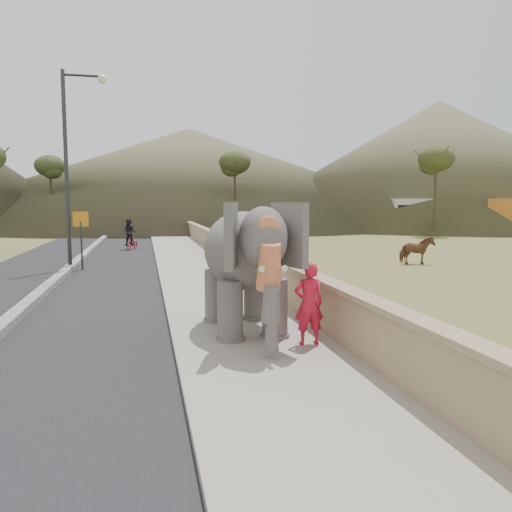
{
  "coord_description": "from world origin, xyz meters",
  "views": [
    {
      "loc": [
        -1.97,
        -7.92,
        2.77
      ],
      "look_at": [
        0.2,
        1.79,
        1.7
      ],
      "focal_mm": 35.0,
      "sensor_mm": 36.0,
      "label": 1
    }
  ],
  "objects": [
    {
      "name": "trees",
      "position": [
        5.43,
        27.94,
        3.77
      ],
      "size": [
        48.0,
        40.35,
        8.26
      ],
      "color": "#473828",
      "rests_on": "ground"
    },
    {
      "name": "distant_car",
      "position": [
        16.66,
        36.8,
        0.72
      ],
      "size": [
        4.55,
        3.07,
        1.44
      ],
      "primitive_type": "imported",
      "rotation": [
        0.0,
        0.0,
        1.21
      ],
      "color": "#B1B1B8",
      "rests_on": "ground"
    },
    {
      "name": "bus_white",
      "position": [
        26.02,
        33.74,
        1.55
      ],
      "size": [
        11.28,
        4.99,
        3.1
      ],
      "primitive_type": "cube",
      "rotation": [
        0.0,
        0.0,
        1.34
      ],
      "color": "silver",
      "rests_on": "ground"
    },
    {
      "name": "road",
      "position": [
        -5.0,
        10.0,
        0.01
      ],
      "size": [
        7.0,
        120.0,
        0.03
      ],
      "primitive_type": "cube",
      "color": "black",
      "rests_on": "ground"
    },
    {
      "name": "lamppost",
      "position": [
        -4.69,
        13.58,
        4.87
      ],
      "size": [
        1.76,
        0.36,
        8.0
      ],
      "color": "#2F3034",
      "rests_on": "ground"
    },
    {
      "name": "elephant_and_man",
      "position": [
        0.02,
        2.06,
        1.43
      ],
      "size": [
        2.17,
        3.6,
        2.58
      ],
      "color": "slate",
      "rests_on": "ground"
    },
    {
      "name": "parapet",
      "position": [
        1.65,
        10.0,
        0.55
      ],
      "size": [
        0.3,
        120.0,
        1.1
      ],
      "primitive_type": "cube",
      "color": "tan",
      "rests_on": "ground"
    },
    {
      "name": "walkway",
      "position": [
        0.0,
        10.0,
        0.07
      ],
      "size": [
        3.0,
        120.0,
        0.15
      ],
      "primitive_type": "cube",
      "color": "#9E9687",
      "rests_on": "ground"
    },
    {
      "name": "cow",
      "position": [
        9.85,
        12.11,
        0.63
      ],
      "size": [
        1.5,
        0.71,
        1.26
      ],
      "primitive_type": "imported",
      "rotation": [
        0.0,
        0.0,
        1.55
      ],
      "color": "brown",
      "rests_on": "ground"
    },
    {
      "name": "motorcyclist",
      "position": [
        -2.77,
        21.95,
        0.73
      ],
      "size": [
        1.13,
        1.69,
        1.83
      ],
      "color": "maroon",
      "rests_on": "ground"
    },
    {
      "name": "median",
      "position": [
        -5.0,
        10.0,
        0.11
      ],
      "size": [
        0.35,
        120.0,
        0.22
      ],
      "primitive_type": "cube",
      "color": "black",
      "rests_on": "ground"
    },
    {
      "name": "ground",
      "position": [
        0.0,
        0.0,
        0.0
      ],
      "size": [
        160.0,
        160.0,
        0.0
      ],
      "primitive_type": "plane",
      "color": "olive",
      "rests_on": "ground"
    },
    {
      "name": "signboard",
      "position": [
        -4.5,
        13.36,
        1.64
      ],
      "size": [
        0.6,
        0.08,
        2.4
      ],
      "color": "#2D2D33",
      "rests_on": "ground"
    },
    {
      "name": "hill_right",
      "position": [
        36.0,
        52.0,
        8.0
      ],
      "size": [
        56.0,
        56.0,
        16.0
      ],
      "primitive_type": "cone",
      "color": "brown",
      "rests_on": "ground"
    },
    {
      "name": "hill_far",
      "position": [
        5.0,
        70.0,
        7.0
      ],
      "size": [
        80.0,
        80.0,
        14.0
      ],
      "primitive_type": "cone",
      "color": "brown",
      "rests_on": "ground"
    }
  ]
}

